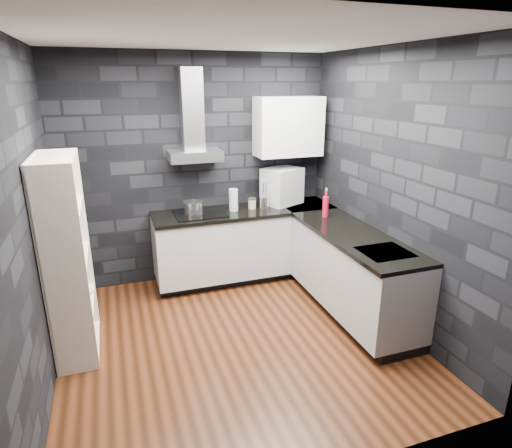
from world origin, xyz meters
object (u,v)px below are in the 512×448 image
utensil_crock (264,202)px  fruit_bowl (66,261)px  bookshelf (68,259)px  appliance_garage (282,186)px  pot (193,208)px  glass_vase (233,200)px  red_bottle (326,207)px  storage_jar (252,204)px

utensil_crock → fruit_bowl: 2.40m
utensil_crock → bookshelf: size_ratio=0.08×
utensil_crock → fruit_bowl: (-2.16, -1.05, -0.03)m
fruit_bowl → appliance_garage: bearing=25.8°
pot → glass_vase: size_ratio=0.82×
pot → glass_vase: glass_vase is taller
pot → bookshelf: bookshelf is taller
glass_vase → utensil_crock: size_ratio=1.83×
glass_vase → fruit_bowl: size_ratio=1.22×
red_bottle → fruit_bowl: 2.75m
utensil_crock → appliance_garage: 0.35m
pot → glass_vase: 0.49m
storage_jar → appliance_garage: 0.47m
storage_jar → appliance_garage: size_ratio=0.25×
storage_jar → appliance_garage: (0.43, 0.09, 0.17)m
pot → fruit_bowl: 1.69m
appliance_garage → pot: bearing=160.1°
glass_vase → red_bottle: bearing=-32.4°
pot → bookshelf: size_ratio=0.12×
red_bottle → bookshelf: bearing=-172.5°
glass_vase → bookshelf: (-1.78, -0.94, -0.13)m
glass_vase → appliance_garage: 0.68m
pot → storage_jar: 0.72m
fruit_bowl → glass_vase: bearing=31.2°
pot → storage_jar: (0.72, 0.01, -0.02)m
utensil_crock → red_bottle: (0.54, -0.55, 0.05)m
bookshelf → fruit_bowl: bearing=-87.6°
glass_vase → appliance_garage: (0.67, 0.10, 0.09)m
glass_vase → red_bottle: 1.09m
storage_jar → fruit_bowl: storage_jar is taller
pot → red_bottle: size_ratio=0.91×
appliance_garage → fruit_bowl: appliance_garage is taller
pot → appliance_garage: bearing=5.0°
appliance_garage → bookshelf: bearing=178.2°
appliance_garage → bookshelf: 2.67m
bookshelf → fruit_bowl: bookshelf is taller
pot → bookshelf: (-1.30, -0.94, -0.08)m
utensil_crock → fruit_bowl: size_ratio=0.67×
utensil_crock → red_bottle: red_bottle is taller
red_bottle → storage_jar: bearing=139.1°
utensil_crock → appliance_garage: appliance_garage is taller
appliance_garage → utensil_crock: bearing=179.7°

